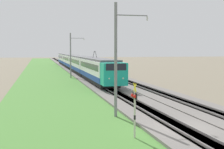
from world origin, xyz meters
TOP-DOWN VIEW (x-y plane):
  - ground_plane at (0.00, 0.00)m, footprint 400.00×400.00m
  - ballast_main at (50.00, 0.00)m, footprint 240.00×4.40m
  - ballast_adjacent at (50.00, -4.58)m, footprint 240.00×4.40m
  - track_main at (50.00, 0.00)m, footprint 240.00×1.57m
  - track_adjacent at (50.00, -4.58)m, footprint 240.00×1.57m
  - grass_verge at (50.00, 6.60)m, footprint 240.00×10.65m
  - passenger_train at (56.64, 0.00)m, footprint 80.02×2.94m
  - crossing_signal_near at (-0.71, 3.21)m, footprint 0.70×0.23m
  - catenary_mast_near at (4.99, 2.81)m, footprint 0.22×2.56m
  - catenary_mast_mid at (37.94, 2.81)m, footprint 0.22×2.56m

SIDE VIEW (x-z plane):
  - ground_plane at x=0.00m, z-range 0.00..0.00m
  - grass_verge at x=50.00m, z-range 0.00..0.12m
  - ballast_main at x=50.00m, z-range 0.00..0.30m
  - ballast_adjacent at x=50.00m, z-range 0.00..0.30m
  - track_main at x=50.00m, z-range -0.07..0.38m
  - track_adjacent at x=50.00m, z-range -0.07..0.38m
  - crossing_signal_near at x=-0.71m, z-range 0.34..3.55m
  - passenger_train at x=56.64m, z-range -0.17..4.74m
  - catenary_mast_mid at x=37.94m, z-range 0.14..8.14m
  - catenary_mast_near at x=4.99m, z-range 0.14..8.60m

